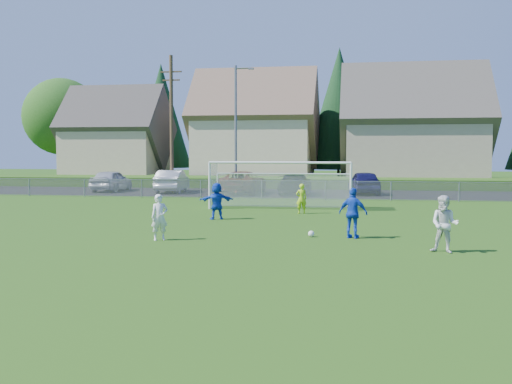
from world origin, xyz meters
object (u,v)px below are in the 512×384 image
at_px(player_blue_b, 217,201).
at_px(car_b, 172,181).
at_px(soccer_ball, 311,234).
at_px(goalkeeper, 301,199).
at_px(car_a, 111,181).
at_px(car_d, 295,184).
at_px(car_c, 243,183).
at_px(player_white_b, 445,224).
at_px(player_white_a, 160,217).
at_px(car_e, 364,182).
at_px(player_blue_a, 353,213).
at_px(soccer_goal, 281,178).

relative_size(player_blue_b, car_b, 0.33).
relative_size(soccer_ball, goalkeeper, 0.15).
xyz_separation_m(car_a, car_d, (14.11, -1.11, -0.07)).
distance_m(car_b, car_c, 5.48).
relative_size(player_white_b, car_d, 0.33).
bearing_deg(player_white_a, player_blue_b, 55.32).
bearing_deg(player_white_a, car_d, 53.50).
bearing_deg(goalkeeper, car_d, -98.49).
relative_size(player_white_b, car_a, 0.36).
relative_size(player_blue_b, car_d, 0.32).
height_order(car_d, car_e, car_e).
bearing_deg(soccer_ball, player_blue_a, -2.96).
distance_m(soccer_ball, player_white_b, 4.97).
bearing_deg(player_blue_b, car_e, -132.02).
bearing_deg(soccer_ball, car_b, 119.00).
xyz_separation_m(player_white_b, goalkeeper, (-5.23, 10.54, -0.13)).
relative_size(player_blue_b, car_a, 0.34).
relative_size(player_white_b, car_e, 0.35).
distance_m(player_blue_a, car_c, 22.25).
xyz_separation_m(player_white_b, soccer_goal, (-6.53, 13.09, 0.77)).
height_order(player_white_b, car_b, player_white_b).
relative_size(car_a, car_b, 0.96).
xyz_separation_m(player_blue_b, soccer_goal, (2.18, 5.64, 0.81)).
relative_size(car_b, car_c, 0.86).
bearing_deg(car_d, soccer_goal, 91.02).
relative_size(car_c, soccer_goal, 0.78).
relative_size(car_a, car_d, 0.93).
xyz_separation_m(car_b, car_e, (13.95, 0.55, 0.01)).
bearing_deg(soccer_ball, goalkeeper, 97.78).
distance_m(car_c, car_e, 8.61).
height_order(soccer_ball, car_e, car_e).
relative_size(player_blue_a, car_e, 0.36).
bearing_deg(soccer_goal, car_d, 91.87).
distance_m(player_white_a, player_white_b, 9.21).
bearing_deg(car_c, car_e, -170.17).
height_order(player_blue_b, goalkeeper, player_blue_b).
bearing_deg(player_white_a, car_b, 75.92).
relative_size(player_white_a, car_c, 0.27).
xyz_separation_m(soccer_ball, player_white_b, (4.15, -2.64, 0.74)).
height_order(car_b, car_e, car_e).
bearing_deg(car_c, player_white_b, 115.77).
bearing_deg(car_b, player_white_b, 117.71).
xyz_separation_m(player_blue_a, car_c, (-7.91, 20.79, -0.07)).
bearing_deg(car_b, car_d, 169.83).
relative_size(player_white_a, car_a, 0.33).
bearing_deg(player_white_b, soccer_goal, 136.89).
distance_m(car_d, car_e, 4.93).
bearing_deg(player_white_a, goalkeeper, 36.96).
bearing_deg(soccer_goal, car_a, 141.67).
bearing_deg(car_d, player_white_a, 83.31).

